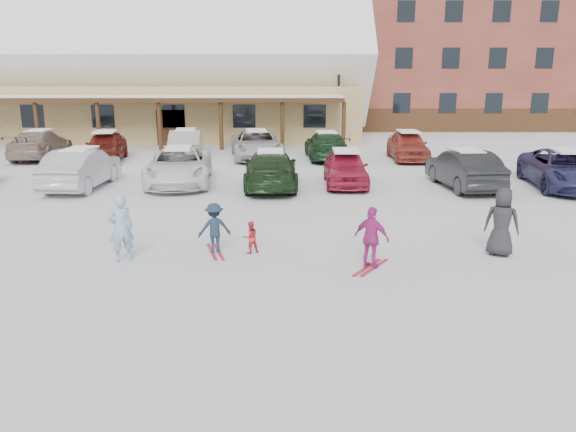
{
  "coord_description": "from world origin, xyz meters",
  "views": [
    {
      "loc": [
        0.28,
        -12.4,
        4.42
      ],
      "look_at": [
        0.3,
        1.0,
        1.0
      ],
      "focal_mm": 35.0,
      "sensor_mm": 36.0,
      "label": 1
    }
  ],
  "objects_px": {
    "child_navy": "(214,228)",
    "lamp_post": "(339,90)",
    "bystander_dark": "(502,222)",
    "parked_car_9": "(186,144)",
    "parked_car_10": "(257,145)",
    "alpine_hotel": "(451,22)",
    "parked_car_11": "(326,146)",
    "parked_car_2": "(179,166)",
    "parked_car_5": "(464,169)",
    "parked_car_8": "(106,146)",
    "toddler_red": "(251,237)",
    "parked_car_1": "(81,168)",
    "parked_car_3": "(271,169)",
    "child_magenta": "(372,238)",
    "parked_car_6": "(565,169)",
    "parked_car_12": "(408,146)",
    "parked_car_7": "(40,144)",
    "day_lodge": "(155,80)",
    "adult_skier": "(121,228)",
    "parked_car_4": "(345,168)"
  },
  "relations": [
    {
      "from": "day_lodge",
      "to": "parked_car_6",
      "type": "relative_size",
      "value": 5.42
    },
    {
      "from": "parked_car_2",
      "to": "parked_car_11",
      "type": "bearing_deg",
      "value": 40.73
    },
    {
      "from": "lamp_post",
      "to": "parked_car_4",
      "type": "distance_m",
      "value": 14.7
    },
    {
      "from": "parked_car_8",
      "to": "parked_car_5",
      "type": "bearing_deg",
      "value": -31.71
    },
    {
      "from": "alpine_hotel",
      "to": "parked_car_8",
      "type": "relative_size",
      "value": 7.09
    },
    {
      "from": "alpine_hotel",
      "to": "parked_car_11",
      "type": "bearing_deg",
      "value": -119.64
    },
    {
      "from": "child_navy",
      "to": "parked_car_5",
      "type": "distance_m",
      "value": 11.97
    },
    {
      "from": "child_navy",
      "to": "toddler_red",
      "type": "bearing_deg",
      "value": 159.94
    },
    {
      "from": "lamp_post",
      "to": "parked_car_5",
      "type": "relative_size",
      "value": 1.3
    },
    {
      "from": "parked_car_2",
      "to": "parked_car_5",
      "type": "xyz_separation_m",
      "value": [
        11.34,
        -0.84,
        0.01
      ]
    },
    {
      "from": "toddler_red",
      "to": "parked_car_9",
      "type": "distance_m",
      "value": 17.12
    },
    {
      "from": "day_lodge",
      "to": "parked_car_5",
      "type": "distance_m",
      "value": 24.89
    },
    {
      "from": "parked_car_3",
      "to": "parked_car_8",
      "type": "relative_size",
      "value": 1.14
    },
    {
      "from": "parked_car_10",
      "to": "alpine_hotel",
      "type": "bearing_deg",
      "value": 45.6
    },
    {
      "from": "adult_skier",
      "to": "parked_car_8",
      "type": "relative_size",
      "value": 0.37
    },
    {
      "from": "day_lodge",
      "to": "parked_car_9",
      "type": "xyz_separation_m",
      "value": [
        3.87,
        -10.31,
        -3.19
      ]
    },
    {
      "from": "parked_car_7",
      "to": "parked_car_8",
      "type": "xyz_separation_m",
      "value": [
        3.73,
        -0.77,
        0.01
      ]
    },
    {
      "from": "parked_car_6",
      "to": "parked_car_12",
      "type": "distance_m",
      "value": 8.76
    },
    {
      "from": "parked_car_7",
      "to": "child_navy",
      "type": "bearing_deg",
      "value": 121.58
    },
    {
      "from": "parked_car_2",
      "to": "parked_car_10",
      "type": "distance_m",
      "value": 7.56
    },
    {
      "from": "day_lodge",
      "to": "bystander_dark",
      "type": "relative_size",
      "value": 16.97
    },
    {
      "from": "parked_car_5",
      "to": "parked_car_12",
      "type": "bearing_deg",
      "value": -90.31
    },
    {
      "from": "child_magenta",
      "to": "parked_car_1",
      "type": "height_order",
      "value": "parked_car_1"
    },
    {
      "from": "parked_car_3",
      "to": "parked_car_8",
      "type": "distance_m",
      "value": 11.25
    },
    {
      "from": "toddler_red",
      "to": "parked_car_2",
      "type": "relative_size",
      "value": 0.15
    },
    {
      "from": "lamp_post",
      "to": "parked_car_1",
      "type": "height_order",
      "value": "lamp_post"
    },
    {
      "from": "parked_car_7",
      "to": "bystander_dark",
      "type": "bearing_deg",
      "value": 134.95
    },
    {
      "from": "child_navy",
      "to": "parked_car_4",
      "type": "distance_m",
      "value": 9.76
    },
    {
      "from": "parked_car_6",
      "to": "parked_car_7",
      "type": "bearing_deg",
      "value": 169.11
    },
    {
      "from": "toddler_red",
      "to": "parked_car_2",
      "type": "height_order",
      "value": "parked_car_2"
    },
    {
      "from": "child_navy",
      "to": "parked_car_10",
      "type": "height_order",
      "value": "parked_car_10"
    },
    {
      "from": "parked_car_4",
      "to": "toddler_red",
      "type": "bearing_deg",
      "value": -108.96
    },
    {
      "from": "parked_car_2",
      "to": "parked_car_8",
      "type": "bearing_deg",
      "value": 122.06
    },
    {
      "from": "child_magenta",
      "to": "parked_car_7",
      "type": "distance_m",
      "value": 22.96
    },
    {
      "from": "bystander_dark",
      "to": "parked_car_9",
      "type": "relative_size",
      "value": 0.38
    },
    {
      "from": "day_lodge",
      "to": "parked_car_12",
      "type": "distance_m",
      "value": 19.42
    },
    {
      "from": "alpine_hotel",
      "to": "parked_car_7",
      "type": "distance_m",
      "value": 34.98
    },
    {
      "from": "child_magenta",
      "to": "parked_car_6",
      "type": "distance_m",
      "value": 12.99
    },
    {
      "from": "parked_car_6",
      "to": "parked_car_7",
      "type": "xyz_separation_m",
      "value": [
        -24.03,
        7.96,
        0.0
      ]
    },
    {
      "from": "parked_car_3",
      "to": "parked_car_6",
      "type": "xyz_separation_m",
      "value": [
        11.58,
        -0.09,
        0.01
      ]
    },
    {
      "from": "parked_car_5",
      "to": "parked_car_8",
      "type": "bearing_deg",
      "value": -29.14
    },
    {
      "from": "lamp_post",
      "to": "parked_car_10",
      "type": "height_order",
      "value": "lamp_post"
    },
    {
      "from": "parked_car_10",
      "to": "parked_car_11",
      "type": "relative_size",
      "value": 1.1
    },
    {
      "from": "parked_car_9",
      "to": "child_magenta",
      "type": "bearing_deg",
      "value": 106.07
    },
    {
      "from": "lamp_post",
      "to": "parked_car_1",
      "type": "xyz_separation_m",
      "value": [
        -11.41,
        -15.01,
        -2.61
      ]
    },
    {
      "from": "day_lodge",
      "to": "child_magenta",
      "type": "height_order",
      "value": "day_lodge"
    },
    {
      "from": "alpine_hotel",
      "to": "parked_car_8",
      "type": "height_order",
      "value": "alpine_hotel"
    },
    {
      "from": "parked_car_1",
      "to": "parked_car_5",
      "type": "height_order",
      "value": "parked_car_1"
    },
    {
      "from": "child_navy",
      "to": "lamp_post",
      "type": "bearing_deg",
      "value": -118.04
    },
    {
      "from": "alpine_hotel",
      "to": "parked_car_11",
      "type": "distance_m",
      "value": 25.4
    }
  ]
}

